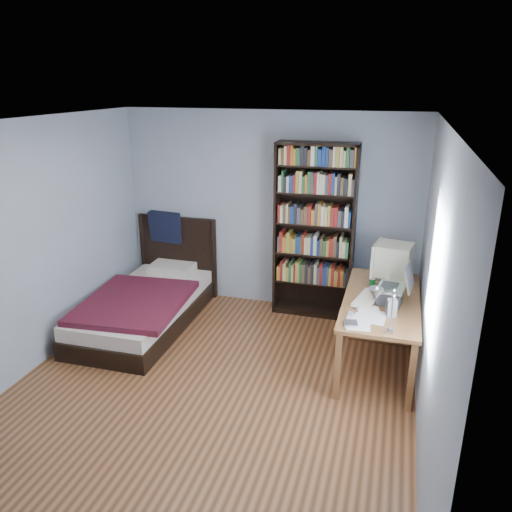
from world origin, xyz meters
name	(u,v)px	position (x,y,z in m)	size (l,w,h in m)	color
room	(210,268)	(0.03, 0.00, 1.25)	(4.20, 4.24, 2.50)	#573119
desk	(381,308)	(1.50, 1.40, 0.42)	(0.75, 1.63, 0.73)	brown
crt_monitor	(392,260)	(1.57, 1.44, 0.98)	(0.44, 0.41, 0.44)	beige
laptop	(393,292)	(1.60, 0.87, 0.84)	(0.37, 0.37, 0.41)	#2D2D30
desk_lamp	(379,298)	(1.50, -0.13, 1.20)	(0.22, 0.50, 0.59)	#99999E
keyboard	(367,299)	(1.36, 0.86, 0.75)	(0.18, 0.47, 0.03)	beige
speaker	(392,308)	(1.61, 0.57, 0.81)	(0.08, 0.08, 0.17)	#98989B
soda_can	(372,284)	(1.39, 1.18, 0.79)	(0.06, 0.06, 0.11)	#073810
mouse	(380,287)	(1.48, 1.20, 0.75)	(0.06, 0.10, 0.03)	silver
phone_silver	(355,307)	(1.26, 0.66, 0.74)	(0.05, 0.10, 0.02)	silver
phone_grey	(350,314)	(1.24, 0.47, 0.74)	(0.05, 0.10, 0.02)	#98989B
external_drive	(351,324)	(1.26, 0.28, 0.74)	(0.12, 0.12, 0.02)	#98989B
bookshelf	(314,232)	(0.63, 1.94, 1.08)	(0.97, 0.30, 2.15)	black
bed	(147,302)	(-1.27, 1.13, 0.25)	(1.22, 2.14, 1.16)	black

